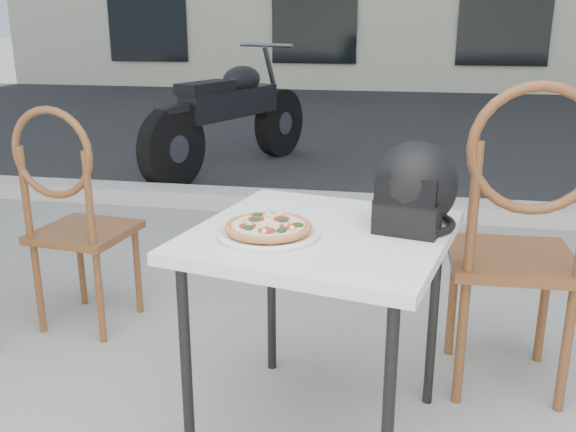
% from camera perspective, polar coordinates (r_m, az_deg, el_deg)
% --- Properties ---
extents(street_asphalt, '(30.00, 8.00, 0.00)m').
position_cam_1_polar(street_asphalt, '(8.48, 9.77, 7.96)').
color(street_asphalt, black).
rests_on(street_asphalt, ground).
extents(curb, '(30.00, 0.25, 0.12)m').
position_cam_1_polar(curb, '(4.56, 8.63, 0.83)').
color(curb, '#ABA7A0').
rests_on(curb, ground).
extents(cafe_table_main, '(0.89, 0.89, 0.71)m').
position_cam_1_polar(cafe_table_main, '(1.98, 2.90, -3.03)').
color(cafe_table_main, white).
rests_on(cafe_table_main, ground).
extents(plate, '(0.36, 0.36, 0.02)m').
position_cam_1_polar(plate, '(1.90, -1.76, -1.52)').
color(plate, white).
rests_on(plate, cafe_table_main).
extents(pizza, '(0.34, 0.34, 0.03)m').
position_cam_1_polar(pizza, '(1.90, -1.76, -0.93)').
color(pizza, '#BE7A45').
rests_on(pizza, plate).
extents(helmet, '(0.32, 0.33, 0.27)m').
position_cam_1_polar(helmet, '(1.99, 11.15, 2.27)').
color(helmet, black).
rests_on(helmet, cafe_table_main).
extents(cafe_chair_main, '(0.45, 0.45, 1.15)m').
position_cam_1_polar(cafe_chair_main, '(2.34, 19.95, -1.03)').
color(cafe_chair_main, brown).
rests_on(cafe_chair_main, ground).
extents(cafe_chair_side, '(0.43, 0.43, 1.00)m').
position_cam_1_polar(cafe_chair_side, '(2.86, -18.63, 0.61)').
color(cafe_chair_side, brown).
rests_on(cafe_chair_side, ground).
extents(motorcycle, '(0.96, 2.10, 1.10)m').
position_cam_1_polar(motorcycle, '(5.79, -5.04, 8.76)').
color(motorcycle, black).
rests_on(motorcycle, street_asphalt).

